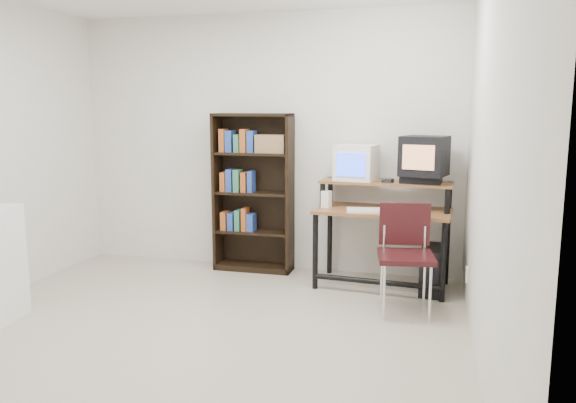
% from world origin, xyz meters
% --- Properties ---
extents(floor, '(4.00, 4.00, 0.01)m').
position_xyz_m(floor, '(0.00, 0.00, -0.01)').
color(floor, '#BFB59E').
rests_on(floor, ground).
extents(back_wall, '(4.00, 0.01, 2.60)m').
position_xyz_m(back_wall, '(0.00, 2.00, 1.30)').
color(back_wall, silver).
rests_on(back_wall, floor).
extents(right_wall, '(0.01, 4.00, 2.60)m').
position_xyz_m(right_wall, '(2.00, 0.00, 1.30)').
color(right_wall, silver).
rests_on(right_wall, floor).
extents(computer_desk, '(1.26, 0.70, 0.98)m').
position_xyz_m(computer_desk, '(1.25, 1.62, 0.69)').
color(computer_desk, brown).
rests_on(computer_desk, floor).
extents(crt_monitor, '(0.41, 0.42, 0.34)m').
position_xyz_m(crt_monitor, '(0.97, 1.77, 1.14)').
color(crt_monitor, white).
rests_on(crt_monitor, computer_desk).
extents(vcr, '(0.38, 0.29, 0.08)m').
position_xyz_m(vcr, '(1.58, 1.68, 1.01)').
color(vcr, black).
rests_on(vcr, computer_desk).
extents(crt_tv, '(0.46, 0.46, 0.36)m').
position_xyz_m(crt_tv, '(1.60, 1.68, 1.23)').
color(crt_tv, black).
rests_on(crt_tv, vcr).
extents(cd_spindle, '(0.12, 0.12, 0.05)m').
position_xyz_m(cd_spindle, '(1.28, 1.65, 0.99)').
color(cd_spindle, '#26262B').
rests_on(cd_spindle, computer_desk).
extents(keyboard, '(0.50, 0.29, 0.03)m').
position_xyz_m(keyboard, '(1.17, 1.48, 0.74)').
color(keyboard, white).
rests_on(keyboard, computer_desk).
extents(mousepad, '(0.27, 0.24, 0.01)m').
position_xyz_m(mousepad, '(1.54, 1.46, 0.72)').
color(mousepad, black).
rests_on(mousepad, computer_desk).
extents(mouse, '(0.11, 0.08, 0.03)m').
position_xyz_m(mouse, '(1.55, 1.47, 0.74)').
color(mouse, white).
rests_on(mouse, mousepad).
extents(desk_speaker, '(0.10, 0.09, 0.17)m').
position_xyz_m(desk_speaker, '(0.72, 1.59, 0.80)').
color(desk_speaker, white).
rests_on(desk_speaker, computer_desk).
extents(pc_tower, '(0.23, 0.46, 0.42)m').
position_xyz_m(pc_tower, '(1.71, 1.55, 0.21)').
color(pc_tower, black).
rests_on(pc_tower, floor).
extents(school_chair, '(0.50, 0.50, 0.88)m').
position_xyz_m(school_chair, '(1.49, 1.02, 0.54)').
color(school_chair, black).
rests_on(school_chair, floor).
extents(bookshelf, '(0.80, 0.27, 1.61)m').
position_xyz_m(bookshelf, '(-0.08, 1.85, 0.83)').
color(bookshelf, black).
rests_on(bookshelf, floor).
extents(wall_outlet, '(0.02, 0.08, 0.12)m').
position_xyz_m(wall_outlet, '(1.99, 1.15, 0.30)').
color(wall_outlet, beige).
rests_on(wall_outlet, right_wall).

